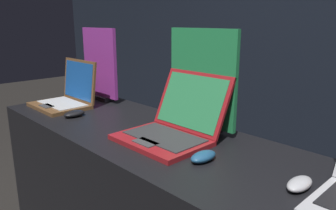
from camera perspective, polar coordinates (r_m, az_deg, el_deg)
laptop_front at (r=1.99m, az=-17.15°, el=1.59°), size 0.34×0.28×0.26m
mouse_front at (r=1.76m, az=-16.01°, el=-1.47°), size 0.07×0.11×0.03m
promo_stand_front at (r=2.07m, az=-11.77°, el=6.63°), size 0.33×0.07×0.44m
laptop_middle at (r=1.38m, az=0.90°, el=-3.37°), size 0.37×0.38×0.26m
mouse_middle at (r=1.18m, az=6.17°, el=-8.90°), size 0.06×0.12×0.03m
promo_stand_middle at (r=1.47m, az=5.88°, el=3.90°), size 0.37×0.07×0.45m
mouse_back at (r=1.07m, az=21.93°, el=-12.62°), size 0.06×0.11×0.03m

